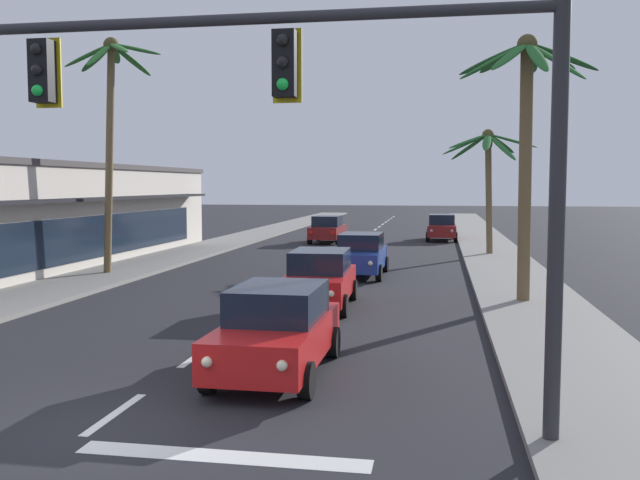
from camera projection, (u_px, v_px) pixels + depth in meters
name	position (u px, v px, depth m)	size (l,w,h in m)	color
ground_plane	(91.00, 430.00, 10.05)	(220.00, 220.00, 0.00)	#232328
sidewalk_right	(507.00, 270.00, 28.36)	(3.20, 110.00, 0.14)	gray
sidewalk_left	(152.00, 263.00, 31.02)	(3.20, 110.00, 0.14)	gray
lane_markings	(332.00, 267.00, 29.95)	(4.28, 88.25, 0.01)	silver
traffic_signal_mast	(291.00, 100.00, 9.61)	(11.23, 0.41, 6.76)	#2D2D33
sedan_lead_at_stop_bar	(277.00, 329.00, 13.05)	(1.97, 4.46, 1.68)	red
sedan_third_in_queue	(320.00, 278.00, 20.13)	(2.05, 4.49, 1.68)	red
sedan_fifth_in_queue	(361.00, 254.00, 27.07)	(1.97, 4.46, 1.68)	navy
sedan_oncoming_far	(328.00, 229.00, 42.59)	(1.98, 4.46, 1.68)	maroon
sedan_parked_nearest_kerb	(442.00, 227.00, 44.35)	(1.96, 4.46, 1.68)	maroon
palm_left_second	(111.00, 100.00, 26.54)	(3.68, 3.59, 9.26)	brown
palm_right_second	(526.00, 110.00, 20.20)	(4.18, 4.22, 7.99)	brown
palm_right_third	(488.00, 159.00, 34.26)	(4.70, 4.75, 6.37)	brown
storefront_strip_left	(24.00, 216.00, 29.48)	(7.53, 27.10, 4.54)	beige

